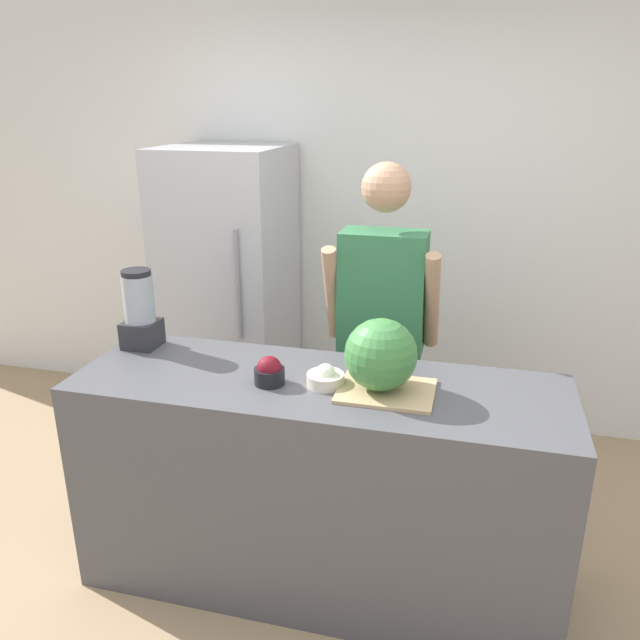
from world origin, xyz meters
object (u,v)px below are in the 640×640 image
(watermelon, at_px, (381,355))
(bowl_cherries, at_px, (269,372))
(blender, at_px, (140,311))
(refrigerator, at_px, (230,293))
(person, at_px, (381,338))
(bowl_cream, at_px, (325,378))

(watermelon, height_order, bowl_cherries, watermelon)
(bowl_cherries, distance_m, blender, 0.73)
(refrigerator, bearing_deg, bowl_cherries, -61.72)
(refrigerator, relative_size, blender, 4.93)
(blender, bearing_deg, bowl_cherries, -18.68)
(person, xyz_separation_m, bowl_cream, (-0.11, -0.68, 0.08))
(bowl_cream, bearing_deg, person, 80.57)
(watermelon, xyz_separation_m, bowl_cream, (-0.21, -0.00, -0.12))
(bowl_cherries, bearing_deg, person, 65.22)
(bowl_cream, bearing_deg, watermelon, 0.34)
(refrigerator, bearing_deg, bowl_cream, -54.00)
(refrigerator, height_order, blender, refrigerator)
(refrigerator, relative_size, bowl_cherries, 14.48)
(refrigerator, height_order, watermelon, refrigerator)
(person, height_order, bowl_cream, person)
(bowl_cream, xyz_separation_m, blender, (-0.90, 0.19, 0.14))
(bowl_cherries, height_order, bowl_cream, bowl_cherries)
(watermelon, relative_size, bowl_cream, 1.88)
(bowl_cream, bearing_deg, bowl_cherries, -170.08)
(watermelon, bearing_deg, bowl_cherries, -174.79)
(bowl_cherries, relative_size, blender, 0.34)
(refrigerator, distance_m, blender, 1.10)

